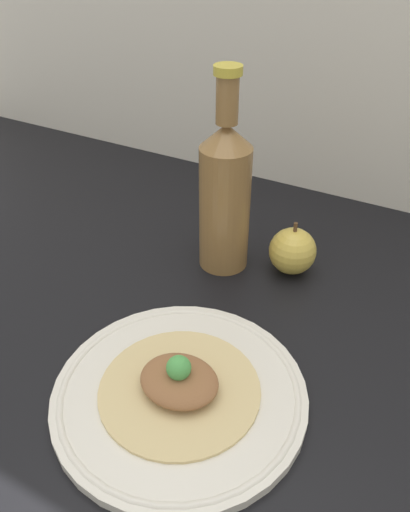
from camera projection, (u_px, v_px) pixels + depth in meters
ground_plane at (150, 356)px, 66.23cm from camera, size 180.00×110.00×4.00cm
plate at (180, 393)px, 57.80cm from camera, size 29.53×29.53×1.52cm
plated_food at (179, 383)px, 56.83cm from camera, size 18.72×18.72×5.21cm
cider_bottle at (225, 194)px, 73.19cm from camera, size 7.65×7.65×30.61cm
apple at (292, 251)px, 76.44cm from camera, size 7.27×7.27×8.67cm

